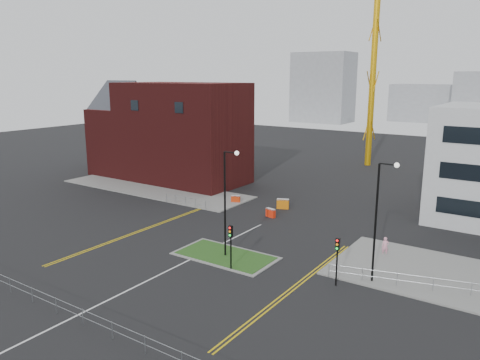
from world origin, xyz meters
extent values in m
plane|color=black|center=(0.00, 0.00, 0.00)|extent=(200.00, 200.00, 0.00)
cube|color=slate|center=(-20.00, 22.00, 0.06)|extent=(28.00, 8.00, 0.12)
cube|color=slate|center=(2.00, 8.00, 0.04)|extent=(8.60, 4.60, 0.08)
cube|color=#244717|center=(2.00, 8.00, 0.06)|extent=(8.00, 4.00, 0.12)
cube|color=#471211|center=(-20.00, 28.00, 7.00)|extent=(18.00, 10.00, 14.00)
cube|color=black|center=(-24.00, 22.98, 11.00)|extent=(1.40, 0.10, 1.40)
cube|color=black|center=(-16.00, 22.98, 11.00)|extent=(1.40, 0.10, 1.40)
cube|color=#471211|center=(-32.00, 28.00, 5.00)|extent=(6.00, 10.00, 10.00)
cube|color=#2D3038|center=(-32.00, 28.00, 10.00)|extent=(6.40, 8.49, 8.49)
cylinder|color=#E6A60D|center=(-2.00, 55.00, 16.44)|extent=(1.00, 1.00, 32.87)
cylinder|color=black|center=(2.00, 8.00, 4.50)|extent=(0.16, 0.16, 9.00)
cylinder|color=black|center=(2.60, 8.00, 9.00)|extent=(1.20, 0.10, 0.10)
sphere|color=silver|center=(3.20, 8.00, 9.00)|extent=(0.36, 0.36, 0.36)
cylinder|color=black|center=(14.00, 10.00, 4.50)|extent=(0.16, 0.16, 9.00)
cylinder|color=black|center=(14.60, 10.00, 9.00)|extent=(1.20, 0.10, 0.10)
sphere|color=silver|center=(15.20, 10.00, 9.00)|extent=(0.36, 0.36, 0.36)
cylinder|color=black|center=(4.00, 6.00, 1.50)|extent=(0.12, 0.12, 3.00)
cube|color=black|center=(4.00, 6.00, 3.20)|extent=(0.28, 0.22, 0.90)
sphere|color=red|center=(4.00, 5.87, 3.50)|extent=(0.18, 0.18, 0.18)
sphere|color=orange|center=(4.00, 5.87, 3.20)|extent=(0.18, 0.18, 0.18)
sphere|color=#0CCC33|center=(4.00, 5.87, 2.90)|extent=(0.18, 0.18, 0.18)
cylinder|color=black|center=(12.00, 8.00, 1.50)|extent=(0.12, 0.12, 3.00)
cube|color=black|center=(12.00, 8.00, 3.20)|extent=(0.28, 0.22, 0.90)
sphere|color=red|center=(12.00, 7.87, 3.50)|extent=(0.18, 0.18, 0.18)
sphere|color=orange|center=(12.00, 7.87, 3.20)|extent=(0.18, 0.18, 0.18)
sphere|color=#0CCC33|center=(12.00, 7.87, 2.90)|extent=(0.18, 0.18, 0.18)
cylinder|color=gray|center=(0.00, -6.00, 1.05)|extent=(24.00, 0.04, 0.04)
cylinder|color=gray|center=(0.00, -6.00, 0.55)|extent=(24.00, 0.04, 0.04)
cylinder|color=gray|center=(-11.00, 18.00, 1.05)|extent=(6.00, 0.04, 0.04)
cylinder|color=gray|center=(-11.00, 18.00, 0.55)|extent=(6.00, 0.04, 0.04)
cylinder|color=gray|center=(-14.00, 18.00, 0.55)|extent=(0.05, 0.05, 1.10)
cylinder|color=gray|center=(-8.00, 18.00, 0.55)|extent=(0.05, 0.05, 1.10)
cylinder|color=gray|center=(20.50, 11.50, 1.05)|extent=(19.01, 5.04, 0.04)
cylinder|color=gray|center=(20.50, 11.50, 0.55)|extent=(19.01, 5.04, 0.04)
cylinder|color=gray|center=(11.00, 9.00, 0.55)|extent=(0.05, 0.05, 1.10)
cube|color=silver|center=(0.00, 2.00, 0.01)|extent=(0.15, 30.00, 0.01)
cube|color=gold|center=(-9.00, 10.00, 0.01)|extent=(0.12, 24.00, 0.01)
cube|color=gold|center=(-8.70, 10.00, 0.01)|extent=(0.12, 24.00, 0.01)
cube|color=gold|center=(9.50, 6.00, 0.01)|extent=(0.12, 20.00, 0.01)
cube|color=gold|center=(9.80, 6.00, 0.01)|extent=(0.12, 20.00, 0.01)
cube|color=gray|center=(-40.00, 120.00, 11.00)|extent=(18.00, 12.00, 22.00)
cube|color=gray|center=(-8.00, 140.00, 6.00)|extent=(30.00, 12.00, 12.00)
imported|color=#F49EB8|center=(13.15, 15.85, 0.81)|extent=(0.69, 0.59, 1.61)
cube|color=red|center=(-6.93, 22.47, 0.45)|extent=(1.13, 0.70, 0.90)
cube|color=silver|center=(-6.93, 22.47, 0.85)|extent=(1.13, 0.70, 0.11)
cube|color=red|center=(-0.52, 19.86, 0.47)|extent=(1.19, 0.62, 0.94)
cube|color=silver|center=(-0.52, 19.86, 0.90)|extent=(1.19, 0.62, 0.11)
cube|color=orange|center=(-1.00, 23.43, 0.57)|extent=(1.45, 0.94, 1.15)
cube|color=silver|center=(-1.00, 23.43, 1.09)|extent=(1.45, 0.94, 0.14)
camera|label=1|loc=(23.97, -22.20, 15.08)|focal=35.00mm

